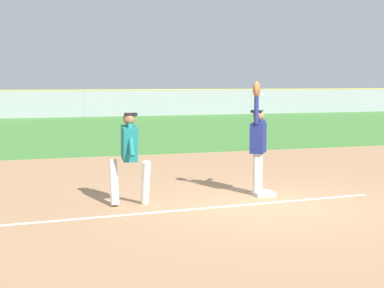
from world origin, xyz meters
The scene contains 11 objects.
ground_plane centered at (0.00, 0.00, 0.00)m, with size 81.00×81.00×0.00m, color tan.
outfield_grass centered at (0.00, 17.50, 0.01)m, with size 46.01×19.48×0.01m, color #478438.
chalk_foul_line centered at (-3.66, -0.02, 0.00)m, with size 12.00×0.10×0.01m, color white.
first_base centered at (0.34, 0.88, 0.04)m, with size 0.38×0.38×0.08m, color white.
fielder centered at (0.26, 0.99, 1.12)m, with size 0.60×0.80×2.28m.
runner centered at (-2.39, 0.78, 1.00)m, with size 0.73×0.85×1.72m.
baseball centered at (0.35, 1.04, 2.01)m, with size 0.07×0.07×0.07m, color white.
outfield_fence centered at (0.00, 27.24, 0.87)m, with size 46.09×0.08×1.73m.
parked_car_white centered at (-1.16, 30.17, 0.67)m, with size 4.54×2.40×1.25m.
parked_car_tan centered at (4.16, 30.09, 0.67)m, with size 4.53×2.37×1.25m.
parked_car_blue centered at (9.37, 30.19, 0.67)m, with size 4.45×2.22×1.25m.
Camera 1 is at (-4.42, -9.45, 2.28)m, focal length 53.57 mm.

